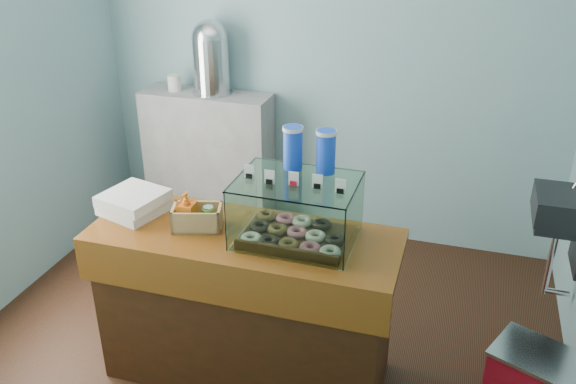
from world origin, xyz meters
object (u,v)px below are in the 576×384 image
(counter, at_px, (246,305))
(red_cooler, at_px, (532,382))
(display_case, at_px, (298,206))
(coffee_urn, at_px, (211,55))

(counter, xyz_separation_m, red_cooler, (1.51, 0.16, -0.27))
(counter, height_order, display_case, display_case)
(display_case, height_order, red_cooler, display_case)
(counter, xyz_separation_m, display_case, (0.27, 0.06, 0.61))
(counter, bearing_deg, display_case, 12.85)
(coffee_urn, distance_m, red_cooler, 3.00)
(display_case, bearing_deg, counter, -166.49)
(red_cooler, bearing_deg, display_case, -151.39)
(coffee_urn, height_order, red_cooler, coffee_urn)
(display_case, height_order, coffee_urn, coffee_urn)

